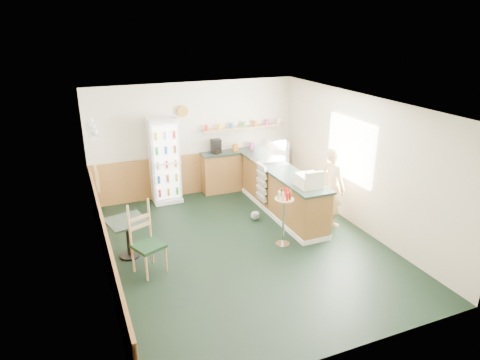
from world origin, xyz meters
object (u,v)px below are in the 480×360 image
cash_register (309,181)px  cafe_chair (147,235)px  cafe_table (128,231)px  condiment_stand (284,209)px  display_case (270,152)px  shopkeeper (333,186)px  drinks_fridge (165,161)px

cash_register → cafe_chair: 3.20m
cafe_table → cafe_chair: (0.24, -0.55, 0.14)m
condiment_stand → display_case: bearing=71.5°
shopkeeper → condiment_stand: (-1.34, -0.41, -0.10)m
display_case → cafe_chair: (-3.16, -1.78, -0.59)m
display_case → cafe_table: size_ratio=1.01×
drinks_fridge → display_case: size_ratio=2.50×
cash_register → condiment_stand: 0.78m
cash_register → condiment_stand: (-0.64, -0.22, -0.39)m
cash_register → cafe_chair: cash_register is taller
cafe_table → condiment_stand: bearing=-13.7°
cash_register → cafe_chair: size_ratio=0.36×
drinks_fridge → cafe_table: drinks_fridge is taller
shopkeeper → cafe_table: size_ratio=2.14×
shopkeeper → cafe_chair: size_ratio=1.36×
drinks_fridge → display_case: drinks_fridge is taller
shopkeeper → cafe_chair: 3.87m
cafe_table → shopkeeper: bearing=-3.7°
cash_register → cafe_table: (-3.40, 0.45, -0.63)m
drinks_fridge → cafe_table: size_ratio=2.52×
display_case → cafe_table: (-3.40, -1.23, -0.73)m
display_case → cafe_table: 3.69m
shopkeeper → condiment_stand: size_ratio=1.52×
display_case → drinks_fridge: bearing=154.8°
display_case → cafe_chair: bearing=-150.6°
cash_register → cafe_table: size_ratio=0.56×
drinks_fridge → shopkeeper: bearing=-41.3°
shopkeeper → cafe_table: bearing=80.9°
drinks_fridge → display_case: (2.18, -1.03, 0.25)m
drinks_fridge → cash_register: 3.48m
drinks_fridge → cash_register: size_ratio=4.47×
shopkeeper → condiment_stand: shopkeeper is taller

